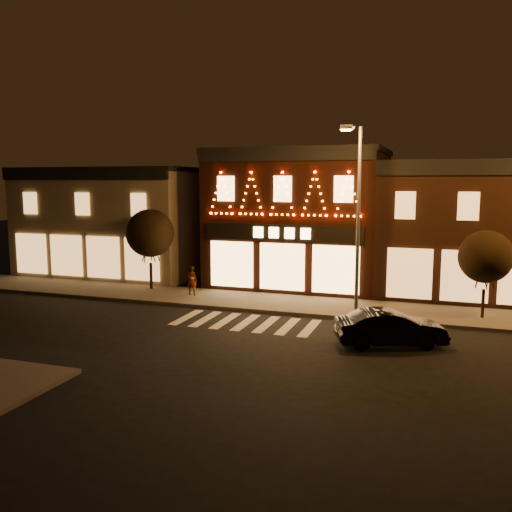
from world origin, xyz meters
The scene contains 10 objects.
ground centered at (0.00, 0.00, 0.00)m, with size 120.00×120.00×0.00m, color black.
sidewalk_far centered at (2.00, 8.00, 0.07)m, with size 44.00×4.00×0.15m, color #47423D.
building_left centered at (-13.00, 13.99, 3.66)m, with size 12.20×8.28×7.30m.
building_pulp centered at (0.00, 13.98, 4.16)m, with size 10.20×8.34×8.30m.
building_right_a centered at (9.50, 13.99, 3.76)m, with size 9.20×8.28×7.50m.
streetlamp_mid centered at (4.57, 6.35, 5.27)m, with size 0.75×2.00×8.72m.
tree_left centered at (-7.73, 9.01, 3.41)m, with size 2.79×2.79×4.66m.
tree_right centered at (10.26, 7.91, 2.99)m, with size 2.43×2.43×4.06m.
dark_sedan centered at (6.57, 2.59, 0.70)m, with size 1.48×4.26×1.40m, color black.
pedestrian centered at (-4.65, 8.09, 0.96)m, with size 0.59×0.39×1.63m, color gray.
Camera 1 is at (8.28, -18.80, 6.44)m, focal length 38.22 mm.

